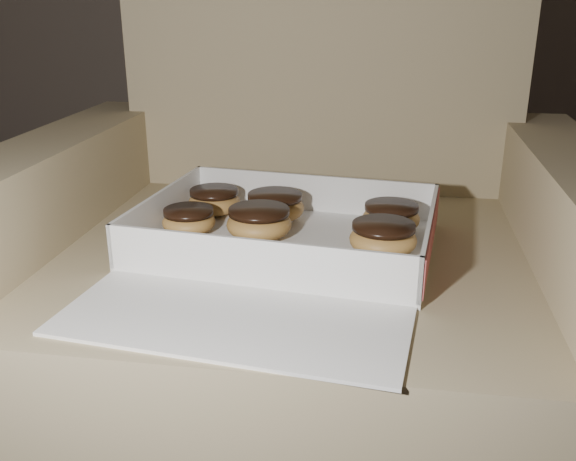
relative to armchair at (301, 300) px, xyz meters
The scene contains 13 objects.
armchair is the anchor object (origin of this frame).
bakery_box 0.20m from the armchair, 95.48° to the right, with size 0.50×0.57×0.08m.
donut_a 0.25m from the armchair, 158.85° to the right, with size 0.09×0.09×0.04m.
donut_b 0.23m from the armchair, ahead, with size 0.10×0.10×0.05m.
donut_c 0.25m from the armchair, 37.64° to the right, with size 0.10×0.10×0.05m.
donut_d 0.24m from the armchair, 167.58° to the left, with size 0.09×0.09×0.05m.
donut_e 0.20m from the armchair, 128.94° to the right, with size 0.11×0.11×0.05m.
donut_f 0.18m from the armchair, 162.61° to the left, with size 0.10×0.10×0.05m.
crumb_a 0.21m from the armchair, 106.69° to the right, with size 0.01×0.01×0.00m, color black.
crumb_b 0.26m from the armchair, 76.28° to the right, with size 0.01×0.01×0.00m, color black.
crumb_c 0.20m from the armchair, 88.88° to the right, with size 0.01×0.01×0.00m, color black.
crumb_d 0.25m from the armchair, 90.19° to the right, with size 0.01×0.01×0.00m, color black.
crumb_e 0.25m from the armchair, 36.62° to the right, with size 0.01×0.01×0.00m, color black.
Camera 1 is at (0.61, 0.01, 0.85)m, focal length 40.00 mm.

